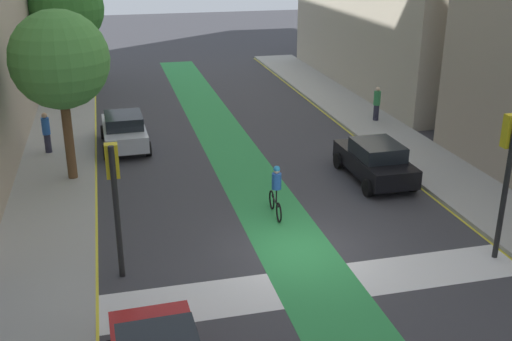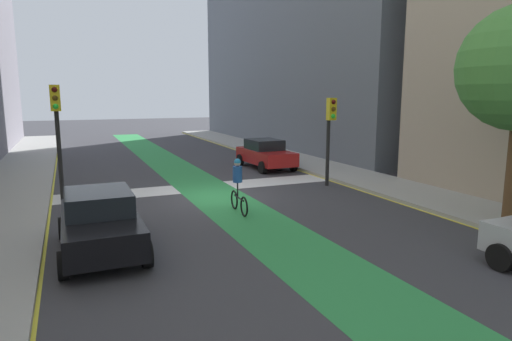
% 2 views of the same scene
% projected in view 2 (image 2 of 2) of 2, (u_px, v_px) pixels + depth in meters
% --- Properties ---
extents(ground_plane, '(120.00, 120.00, 0.00)m').
position_uv_depth(ground_plane, '(216.00, 197.00, 17.48)').
color(ground_plane, '#38383D').
extents(bike_lane_paint, '(2.40, 60.00, 0.01)m').
position_uv_depth(bike_lane_paint, '(218.00, 197.00, 17.51)').
color(bike_lane_paint, '#2D8C47').
rests_on(bike_lane_paint, ground_plane).
extents(crosswalk_band, '(12.00, 1.80, 0.01)m').
position_uv_depth(crosswalk_band, '(201.00, 187.00, 19.29)').
color(crosswalk_band, silver).
rests_on(crosswalk_band, ground_plane).
extents(sidewalk_left, '(3.00, 60.00, 0.15)m').
position_uv_depth(sidewalk_left, '(371.00, 181.00, 20.36)').
color(sidewalk_left, '#9E9E99').
rests_on(sidewalk_left, ground_plane).
extents(curb_stripe_left, '(0.16, 60.00, 0.01)m').
position_uv_depth(curb_stripe_left, '(344.00, 185.00, 19.79)').
color(curb_stripe_left, yellow).
rests_on(curb_stripe_left, ground_plane).
extents(curb_stripe_right, '(0.16, 60.00, 0.01)m').
position_uv_depth(curb_stripe_right, '(49.00, 213.00, 15.16)').
color(curb_stripe_right, yellow).
rests_on(curb_stripe_right, ground_plane).
extents(traffic_signal_near_right, '(0.35, 0.52, 4.35)m').
position_uv_depth(traffic_signal_near_right, '(57.00, 121.00, 16.35)').
color(traffic_signal_near_right, black).
rests_on(traffic_signal_near_right, ground_plane).
extents(traffic_signal_near_left, '(0.35, 0.52, 3.86)m').
position_uv_depth(traffic_signal_near_left, '(330.00, 124.00, 19.14)').
color(traffic_signal_near_left, black).
rests_on(traffic_signal_near_left, ground_plane).
extents(car_red_left_near, '(2.12, 4.25, 1.57)m').
position_uv_depth(car_red_left_near, '(265.00, 154.00, 24.23)').
color(car_red_left_near, '#A51919').
rests_on(car_red_left_near, ground_plane).
extents(car_black_right_far, '(2.04, 4.21, 1.57)m').
position_uv_depth(car_black_right_far, '(100.00, 222.00, 11.27)').
color(car_black_right_far, black).
rests_on(car_black_right_far, ground_plane).
extents(cyclist_in_lane, '(0.32, 1.73, 1.86)m').
position_uv_depth(cyclist_in_lane, '(238.00, 185.00, 15.07)').
color(cyclist_in_lane, black).
rests_on(cyclist_in_lane, ground_plane).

